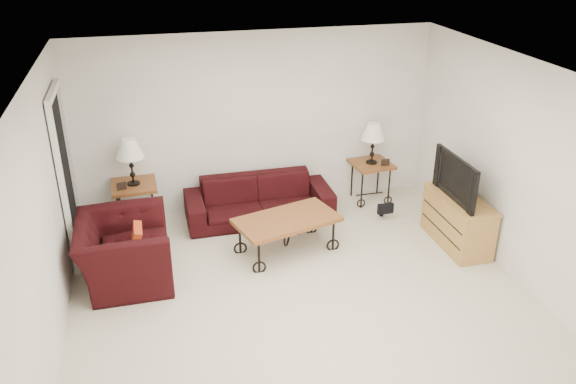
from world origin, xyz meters
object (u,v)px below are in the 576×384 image
object	(u,v)px
side_table_left	(136,205)
lamp_right	(373,143)
side_table_right	(370,182)
backpack	(382,202)
coffee_table	(287,235)
armchair	(124,251)
sofa	(259,200)
tv_stand	(458,221)
television	(462,178)
lamp_left	(131,162)

from	to	relation	value
side_table_left	lamp_right	world-z (taller)	lamp_right
side_table_left	side_table_right	distance (m)	3.35
side_table_right	lamp_right	distance (m)	0.60
side_table_right	backpack	xyz separation A→B (m)	(-0.03, -0.54, -0.08)
coffee_table	armchair	size ratio (longest dim) A/B	1.08
lamp_right	coffee_table	size ratio (longest dim) A/B	0.48
side_table_left	sofa	bearing A→B (deg)	-6.24
armchair	backpack	world-z (taller)	armchair
tv_stand	television	xyz separation A→B (m)	(-0.02, 0.00, 0.61)
side_table_left	side_table_right	world-z (taller)	side_table_left
coffee_table	armchair	distance (m)	1.96
tv_stand	television	bearing A→B (deg)	180.00
television	side_table_left	bearing A→B (deg)	-110.57
lamp_left	armchair	xyz separation A→B (m)	(-0.15, -1.29, -0.57)
sofa	backpack	world-z (taller)	sofa
side_table_right	tv_stand	distance (m)	1.60
lamp_right	armchair	xyz separation A→B (m)	(-3.50, -1.29, -0.52)
lamp_left	backpack	size ratio (longest dim) A/B	1.43
television	sofa	bearing A→B (deg)	-119.53
coffee_table	backpack	bearing A→B (deg)	21.23
sofa	armchair	world-z (taller)	armchair
armchair	tv_stand	distance (m)	4.11
tv_stand	sofa	bearing A→B (deg)	150.69
side_table_left	backpack	bearing A→B (deg)	-9.27
tv_stand	backpack	bearing A→B (deg)	124.06
television	tv_stand	bearing A→B (deg)	90.00
sofa	backpack	xyz separation A→B (m)	(1.68, -0.36, -0.07)
sofa	backpack	distance (m)	1.72
lamp_right	television	distance (m)	1.59
television	lamp_right	bearing A→B (deg)	-158.43
lamp_right	armchair	world-z (taller)	lamp_right
lamp_right	television	world-z (taller)	television
side_table_right	backpack	size ratio (longest dim) A/B	1.36
lamp_right	tv_stand	xyz separation A→B (m)	(0.60, -1.48, -0.57)
lamp_left	coffee_table	world-z (taller)	lamp_left
sofa	tv_stand	size ratio (longest dim) A/B	1.85
side_table_right	tv_stand	world-z (taller)	tv_stand
lamp_left	backpack	distance (m)	3.44
sofa	coffee_table	bearing A→B (deg)	-80.71
lamp_left	side_table_right	bearing A→B (deg)	0.00
coffee_table	tv_stand	size ratio (longest dim) A/B	1.15
side_table_left	lamp_left	distance (m)	0.63
side_table_right	lamp_right	bearing A→B (deg)	0.00
sofa	coffee_table	size ratio (longest dim) A/B	1.61
lamp_left	sofa	bearing A→B (deg)	-6.24
side_table_right	lamp_left	distance (m)	3.41
sofa	lamp_left	size ratio (longest dim) A/B	3.18
lamp_left	television	size ratio (longest dim) A/B	0.65
tv_stand	backpack	distance (m)	1.13
lamp_left	lamp_right	size ratio (longest dim) A/B	1.05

